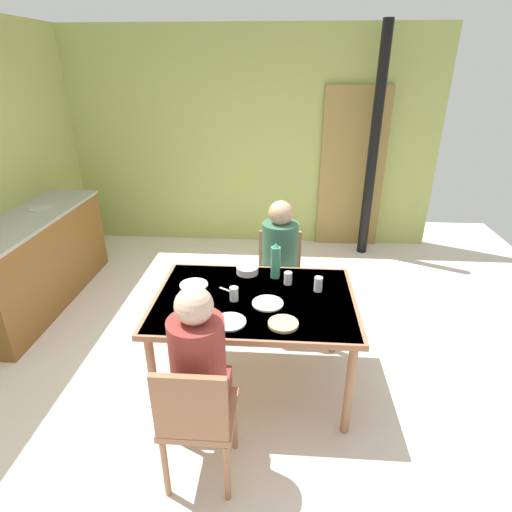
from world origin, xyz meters
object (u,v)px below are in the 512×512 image
Objects in this scene: dining_table at (254,306)px; person_far_diner at (280,252)px; kitchen_counter at (34,261)px; serving_bowl_center at (247,270)px; person_near_diner at (198,358)px; chair_near_diner at (197,417)px; chair_far_diner at (279,274)px; water_bottle_green_near at (275,261)px.

person_far_diner is (0.16, 0.71, 0.11)m from dining_table.
serving_bowl_center is (2.18, -0.67, 0.32)m from kitchen_counter.
person_near_diner is at bearing -109.40° from dining_table.
chair_near_diner is (-0.25, -0.85, -0.18)m from dining_table.
kitchen_counter is 2.23× the size of chair_far_diner.
water_bottle_green_near reaches higher than chair_far_diner.
dining_table is at bearing 79.21° from chair_far_diner.
chair_near_diner is at bearing 76.34° from chair_far_diner.
person_far_diner is 0.42m from serving_bowl_center.
water_bottle_green_near is (0.38, 1.16, 0.38)m from chair_near_diner.
person_near_diner reaches higher than chair_far_diner.
person_far_diner is (2.42, -0.33, 0.33)m from kitchen_counter.
dining_table is at bearing 77.19° from person_far_diner.
water_bottle_green_near reaches higher than kitchen_counter.
kitchen_counter is at bearing -4.47° from chair_far_diner.
person_near_diner is at bearing -98.83° from serving_bowl_center.
dining_table is 1.61× the size of chair_far_diner.
kitchen_counter is at bearing -7.66° from person_far_diner.
water_bottle_green_near reaches higher than dining_table.
kitchen_counter is 2.75m from chair_near_diner.
chair_far_diner is at bearing 62.99° from serving_bowl_center.
water_bottle_green_near reaches higher than serving_bowl_center.
person_near_diner is at bearing 90.00° from chair_near_diner.
serving_bowl_center is at bearing 102.64° from dining_table.
person_near_diner is at bearing 75.19° from chair_far_diner.
person_near_diner is 2.73× the size of water_bottle_green_near.
person_far_diner reaches higher than dining_table.
serving_bowl_center is (-0.24, -0.34, -0.01)m from person_far_diner.
chair_near_diner and chair_far_diner have the same top height.
person_near_diner is (2.01, -1.74, 0.33)m from kitchen_counter.
person_near_diner reaches higher than serving_bowl_center.
chair_near_diner is 1.28m from water_bottle_green_near.
chair_far_diner is at bearing 76.34° from chair_near_diner.
person_far_diner is at bearing 77.19° from dining_table.
water_bottle_green_near is at bearing -16.67° from kitchen_counter.
person_near_diner reaches higher than water_bottle_green_near.
person_far_diner is 0.40m from water_bottle_green_near.
serving_bowl_center is (-0.08, 0.37, 0.10)m from dining_table.
chair_near_diner is 1.13× the size of person_far_diner.
chair_near_diner is 1.25m from serving_bowl_center.
chair_far_diner is 1.13× the size of person_far_diner.
chair_near_diner is (2.01, -1.88, 0.05)m from kitchen_counter.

